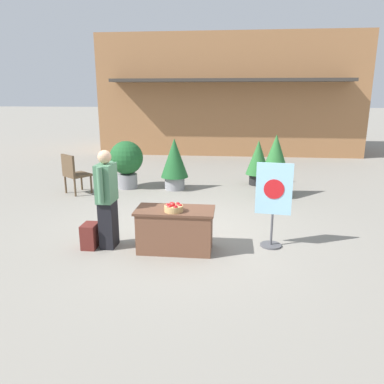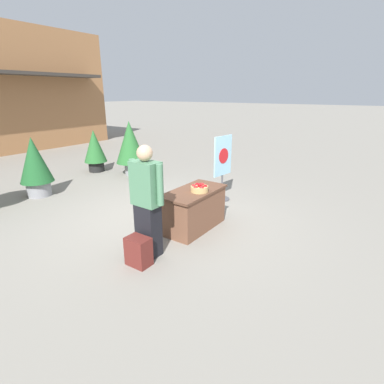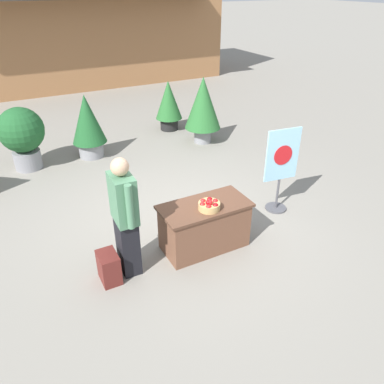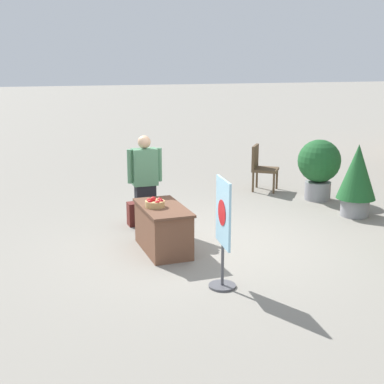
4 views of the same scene
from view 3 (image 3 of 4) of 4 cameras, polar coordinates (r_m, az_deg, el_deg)
name	(u,v)px [view 3 (image 3 of 4)]	position (r m, az deg, el deg)	size (l,w,h in m)	color
ground_plane	(180,220)	(6.19, -1.78, -4.34)	(120.00, 120.00, 0.00)	gray
storefront_building	(67,13)	(15.63, -18.52, 24.50)	(10.80, 4.65, 4.84)	#9E6B42
display_table	(204,226)	(5.43, 1.90, -5.18)	(1.29, 0.64, 0.72)	brown
apple_basket	(209,205)	(5.11, 2.63, -2.01)	(0.30, 0.30, 0.16)	tan
person_visitor	(125,217)	(4.80, -10.16, -3.80)	(0.27, 0.61, 1.66)	black
backpack	(109,267)	(5.06, -12.54, -11.15)	(0.24, 0.34, 0.42)	maroon
poster_board	(281,167)	(6.27, 13.40, 3.73)	(0.59, 0.36, 1.45)	#4C4C51
potted_plant_near_left	(203,105)	(8.94, 1.68, 13.11)	(0.85, 0.85, 1.57)	gray
potted_plant_far_left	(169,103)	(9.86, -3.59, 13.39)	(0.68, 0.68, 1.27)	black
potted_plant_far_right	(22,134)	(8.34, -24.50, 8.04)	(0.91, 0.91, 1.29)	gray
potted_plant_near_right	(88,124)	(8.47, -15.62, 10.01)	(0.74, 0.74, 1.39)	gray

